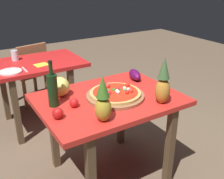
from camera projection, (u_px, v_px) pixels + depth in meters
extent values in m
plane|color=brown|center=(109.00, 173.00, 2.44)|extent=(10.00, 10.00, 0.00)
cube|color=brown|center=(170.00, 148.00, 2.19)|extent=(0.06, 0.06, 0.73)
cube|color=brown|center=(54.00, 132.00, 2.41)|extent=(0.06, 0.06, 0.73)
cube|color=brown|center=(121.00, 112.00, 2.75)|extent=(0.06, 0.06, 0.73)
cube|color=red|center=(109.00, 99.00, 2.14)|extent=(1.11, 0.83, 0.04)
cube|color=brown|center=(17.00, 113.00, 2.74)|extent=(0.06, 0.06, 0.73)
cube|color=brown|center=(72.00, 99.00, 3.03)|extent=(0.06, 0.06, 0.73)
cube|color=brown|center=(4.00, 92.00, 3.22)|extent=(0.06, 0.06, 0.73)
cube|color=brown|center=(53.00, 82.00, 3.51)|extent=(0.06, 0.06, 0.73)
cube|color=red|center=(33.00, 64.00, 2.97)|extent=(1.08, 0.71, 0.04)
cube|color=#936241|center=(35.00, 82.00, 3.96)|extent=(0.04, 0.04, 0.41)
cube|color=#936241|center=(14.00, 88.00, 3.75)|extent=(0.04, 0.04, 0.41)
cube|color=#936241|center=(47.00, 88.00, 3.74)|extent=(0.04, 0.04, 0.41)
cube|color=#936241|center=(25.00, 95.00, 3.53)|extent=(0.04, 0.04, 0.41)
cube|color=#936241|center=(28.00, 73.00, 3.65)|extent=(0.48, 0.48, 0.04)
cube|color=#9A6842|center=(33.00, 60.00, 3.45)|extent=(0.40, 0.12, 0.40)
cylinder|color=#936241|center=(115.00, 96.00, 2.13)|extent=(0.46, 0.46, 0.02)
cylinder|color=tan|center=(115.00, 93.00, 2.12)|extent=(0.41, 0.41, 0.02)
cylinder|color=red|center=(115.00, 92.00, 2.11)|extent=(0.36, 0.36, 0.00)
sphere|color=red|center=(128.00, 85.00, 2.21)|extent=(0.04, 0.04, 0.04)
sphere|color=red|center=(131.00, 91.00, 2.10)|extent=(0.04, 0.04, 0.04)
sphere|color=red|center=(109.00, 93.00, 2.07)|extent=(0.04, 0.04, 0.04)
sphere|color=red|center=(117.00, 89.00, 2.14)|extent=(0.04, 0.04, 0.04)
sphere|color=red|center=(127.00, 93.00, 2.07)|extent=(0.03, 0.03, 0.03)
sphere|color=red|center=(107.00, 86.00, 2.19)|extent=(0.04, 0.04, 0.04)
sphere|color=red|center=(105.00, 85.00, 2.21)|extent=(0.04, 0.04, 0.04)
cube|color=#2C7B35|center=(118.00, 90.00, 2.14)|extent=(0.05, 0.03, 0.00)
cube|color=#2E7E37|center=(108.00, 91.00, 2.12)|extent=(0.05, 0.05, 0.00)
cube|color=#377421|center=(114.00, 90.00, 2.14)|extent=(0.04, 0.05, 0.00)
cube|color=#33843A|center=(126.00, 90.00, 2.14)|extent=(0.05, 0.04, 0.00)
sphere|color=white|center=(118.00, 92.00, 2.08)|extent=(0.03, 0.03, 0.03)
sphere|color=white|center=(107.00, 94.00, 2.04)|extent=(0.03, 0.03, 0.03)
sphere|color=silver|center=(128.00, 89.00, 2.13)|extent=(0.03, 0.03, 0.03)
sphere|color=white|center=(117.00, 91.00, 2.10)|extent=(0.03, 0.03, 0.03)
sphere|color=white|center=(124.00, 88.00, 2.15)|extent=(0.03, 0.03, 0.03)
cylinder|color=black|center=(53.00, 91.00, 1.95)|extent=(0.08, 0.08, 0.25)
cylinder|color=black|center=(51.00, 69.00, 1.88)|extent=(0.03, 0.03, 0.09)
cylinder|color=black|center=(50.00, 62.00, 1.86)|extent=(0.03, 0.03, 0.02)
ellipsoid|color=#BF802D|center=(162.00, 91.00, 2.00)|extent=(0.11, 0.11, 0.20)
cone|color=#3C6033|center=(164.00, 68.00, 1.93)|extent=(0.09, 0.09, 0.16)
ellipsoid|color=#B0942C|center=(103.00, 109.00, 1.76)|extent=(0.11, 0.11, 0.17)
cone|color=#3C6C21|center=(103.00, 87.00, 1.70)|extent=(0.09, 0.09, 0.15)
sphere|color=#DDDD63|center=(60.00, 87.00, 2.13)|extent=(0.16, 0.16, 0.16)
ellipsoid|color=red|center=(162.00, 87.00, 2.20)|extent=(0.09, 0.09, 0.10)
ellipsoid|color=#530E48|center=(135.00, 75.00, 2.47)|extent=(0.14, 0.22, 0.09)
sphere|color=red|center=(58.00, 113.00, 1.81)|extent=(0.08, 0.08, 0.08)
sphere|color=red|center=(74.00, 103.00, 1.97)|extent=(0.07, 0.07, 0.07)
cylinder|color=silver|center=(15.00, 55.00, 3.01)|extent=(0.08, 0.08, 0.11)
cylinder|color=white|center=(10.00, 72.00, 2.66)|extent=(0.22, 0.22, 0.02)
cube|color=silver|center=(25.00, 70.00, 2.73)|extent=(0.02, 0.18, 0.01)
cube|color=yellow|center=(41.00, 65.00, 2.88)|extent=(0.16, 0.14, 0.01)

